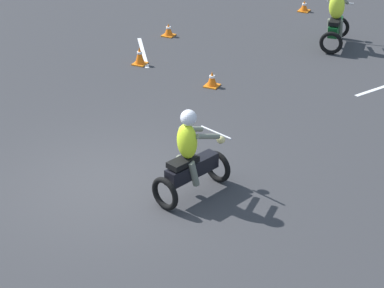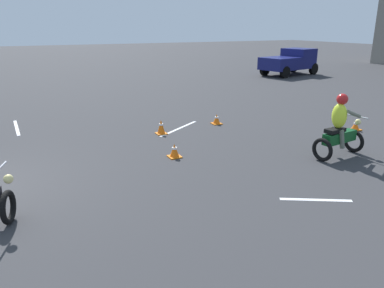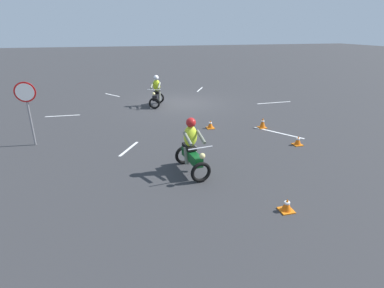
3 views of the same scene
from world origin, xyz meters
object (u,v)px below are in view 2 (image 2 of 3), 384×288
object	(u,v)px
traffic_cone_mid_center	(174,151)
pickup_truck	(290,61)
traffic_cone_mid_left	(161,127)
motorcycle_rider_background	(340,130)
traffic_cone_near_right	(356,125)
traffic_cone_near_left	(217,119)

from	to	relation	value
traffic_cone_mid_center	pickup_truck	bearing A→B (deg)	130.84
traffic_cone_mid_left	motorcycle_rider_background	bearing A→B (deg)	39.80
motorcycle_rider_background	traffic_cone_near_right	xyz separation A→B (m)	(-1.63, 2.54, -0.57)
traffic_cone_mid_left	pickup_truck	bearing A→B (deg)	126.21
motorcycle_rider_background	traffic_cone_mid_center	size ratio (longest dim) A/B	4.61
traffic_cone_mid_center	motorcycle_rider_background	bearing A→B (deg)	64.62
pickup_truck	traffic_cone_near_left	size ratio (longest dim) A/B	12.81
traffic_cone_near_left	traffic_cone_near_right	world-z (taller)	traffic_cone_near_left
traffic_cone_near_right	traffic_cone_mid_left	distance (m)	6.32
traffic_cone_near_right	pickup_truck	bearing A→B (deg)	148.53
traffic_cone_mid_center	traffic_cone_mid_left	bearing A→B (deg)	167.22
traffic_cone_near_right	traffic_cone_mid_left	size ratio (longest dim) A/B	0.71
pickup_truck	traffic_cone_mid_center	distance (m)	18.18
pickup_truck	traffic_cone_mid_left	xyz separation A→B (m)	(9.70, -13.24, -0.71)
pickup_truck	traffic_cone_mid_center	world-z (taller)	pickup_truck
pickup_truck	traffic_cone_near_left	world-z (taller)	pickup_truck
pickup_truck	traffic_cone_mid_center	size ratio (longest dim) A/B	12.34
pickup_truck	traffic_cone_mid_left	bearing A→B (deg)	-66.20
pickup_truck	traffic_cone_near_left	xyz separation A→B (m)	(9.39, -11.07, -0.76)
traffic_cone_near_left	traffic_cone_mid_center	xyz separation A→B (m)	(2.49, -2.67, 0.01)
traffic_cone_mid_center	traffic_cone_mid_left	world-z (taller)	traffic_cone_mid_left
motorcycle_rider_background	traffic_cone_mid_center	xyz separation A→B (m)	(-1.81, -3.82, -0.55)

